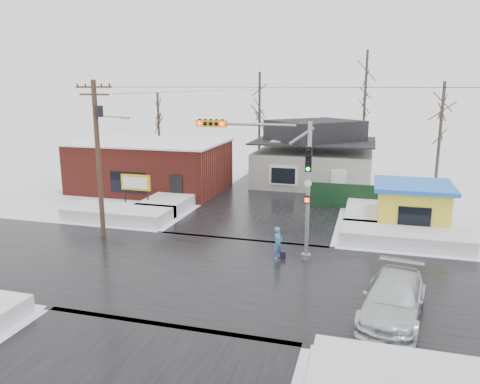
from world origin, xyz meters
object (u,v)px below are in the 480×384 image
(marquee_sign, at_px, (136,184))
(kiosk, at_px, (412,206))
(utility_pole, at_px, (99,150))
(car, at_px, (393,299))
(pedestrian, at_px, (278,243))
(traffic_signal, at_px, (277,171))

(marquee_sign, distance_m, kiosk, 18.51)
(utility_pole, distance_m, kiosk, 18.95)
(car, bearing_deg, utility_pole, 169.16)
(marquee_sign, bearing_deg, utility_pole, -79.87)
(pedestrian, height_order, car, pedestrian)
(traffic_signal, bearing_deg, kiosk, 44.84)
(kiosk, relative_size, car, 0.87)
(kiosk, xyz_separation_m, pedestrian, (-6.91, -7.25, -0.64))
(pedestrian, relative_size, car, 0.31)
(utility_pole, xyz_separation_m, kiosk, (17.43, 6.49, -3.65))
(kiosk, bearing_deg, pedestrian, -133.65)
(traffic_signal, height_order, kiosk, traffic_signal)
(utility_pole, height_order, pedestrian, utility_pole)
(pedestrian, bearing_deg, utility_pole, 107.10)
(marquee_sign, height_order, pedestrian, marquee_sign)
(utility_pole, height_order, marquee_sign, utility_pole)
(traffic_signal, xyz_separation_m, marquee_sign, (-11.43, 6.53, -2.62))
(utility_pole, xyz_separation_m, marquee_sign, (-1.07, 5.99, -3.19))
(traffic_signal, relative_size, car, 1.33)
(utility_pole, height_order, car, utility_pole)
(utility_pole, distance_m, marquee_sign, 6.87)
(marquee_sign, distance_m, pedestrian, 13.45)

